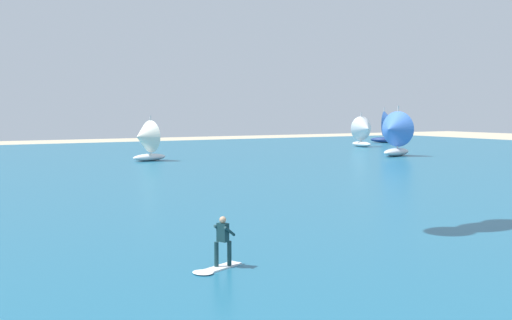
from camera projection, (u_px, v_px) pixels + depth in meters
name	position (u px, v px, depth m)	size (l,w,h in m)	color
ocean	(74.00, 170.00, 52.00)	(160.00, 90.00, 0.10)	#1E607F
kitesurfer	(219.00, 250.00, 19.23)	(2.02, 1.28, 1.67)	white
sailboat_outermost	(364.00, 131.00, 85.35)	(3.59, 4.21, 4.89)	silver
sailboat_heeled_over	(390.00, 127.00, 96.95)	(4.82, 5.13, 5.70)	navy
sailboat_far_right	(145.00, 140.00, 60.88)	(4.13, 3.63, 4.64)	white
sailboat_trailing	(394.00, 133.00, 67.43)	(5.07, 4.48, 5.69)	silver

